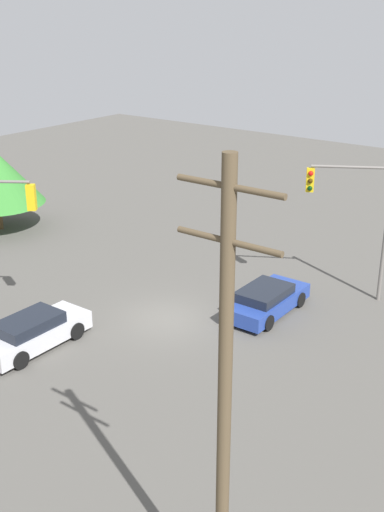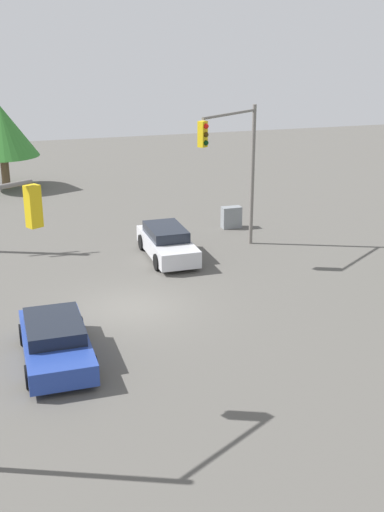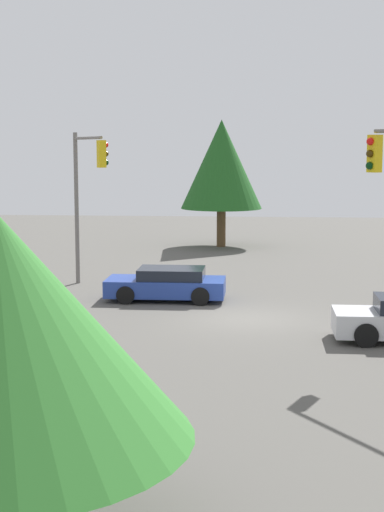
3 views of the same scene
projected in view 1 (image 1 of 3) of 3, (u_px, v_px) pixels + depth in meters
ground_plane at (168, 319)px, 27.86m from camera, size 80.00×80.00×0.00m
sedan_silver at (34, 332)px, 25.36m from camera, size 1.88×4.62×1.38m
sedan_blue at (266, 300)px, 28.23m from camera, size 2.05×4.54×1.25m
traffic_signal_main at (356, 208)px, 28.25m from camera, size 3.32×2.08×6.47m
utility_pole_tall at (225, 401)px, 12.57m from camera, size 2.20×0.28×10.46m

